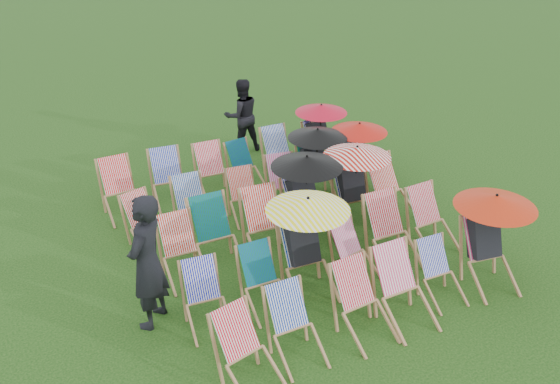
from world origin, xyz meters
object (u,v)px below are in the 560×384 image
deckchair_5 (491,239)px  person_rear (242,115)px  person_left (147,262)px  deckchair_0 (249,353)px  deckchair_29 (322,134)px

deckchair_5 → person_rear: size_ratio=0.88×
person_left → person_rear: bearing=-172.7°
deckchair_0 → person_rear: size_ratio=0.59×
deckchair_5 → person_rear: bearing=110.6°
deckchair_29 → person_left: 5.62m
deckchair_29 → person_left: bearing=-150.6°
deckchair_5 → deckchair_29: size_ratio=1.12×
deckchair_0 → deckchair_5: bearing=-8.7°
person_rear → deckchair_5: bearing=106.5°
deckchair_5 → person_rear: 6.12m
deckchair_5 → person_left: size_ratio=0.72×
deckchair_0 → deckchair_5: (3.98, 0.08, 0.27)m
person_rear → deckchair_29: bearing=135.0°
deckchair_0 → person_left: 1.83m
deckchair_0 → person_rear: 6.83m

